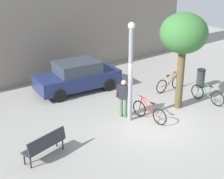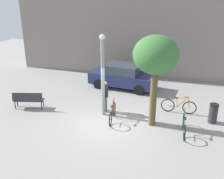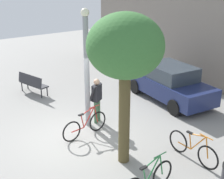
{
  "view_description": "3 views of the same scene",
  "coord_description": "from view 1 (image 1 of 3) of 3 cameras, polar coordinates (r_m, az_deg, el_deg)",
  "views": [
    {
      "loc": [
        -8.93,
        -8.7,
        6.59
      ],
      "look_at": [
        -0.65,
        2.02,
        1.06
      ],
      "focal_mm": 54.56,
      "sensor_mm": 36.0,
      "label": 1
    },
    {
      "loc": [
        3.28,
        -10.82,
        6.2
      ],
      "look_at": [
        -0.32,
        1.8,
        1.08
      ],
      "focal_mm": 42.76,
      "sensor_mm": 36.0,
      "label": 2
    },
    {
      "loc": [
        8.03,
        -4.28,
        5.13
      ],
      "look_at": [
        -0.87,
        2.25,
        0.97
      ],
      "focal_mm": 49.38,
      "sensor_mm": 36.0,
      "label": 3
    }
  ],
  "objects": [
    {
      "name": "bicycle_red",
      "position": [
        14.26,
        6.23,
        -3.74
      ],
      "size": [
        0.25,
        1.8,
        0.97
      ],
      "color": "black",
      "rests_on": "ground_plane"
    },
    {
      "name": "lamppost",
      "position": [
        13.51,
        3.13,
        3.31
      ],
      "size": [
        0.28,
        0.28,
        4.12
      ],
      "color": "gray",
      "rests_on": "ground_plane"
    },
    {
      "name": "trash_bin",
      "position": [
        18.19,
        14.64,
        1.86
      ],
      "size": [
        0.43,
        0.43,
        0.97
      ],
      "color": "#2D2D33",
      "rests_on": "ground_plane"
    },
    {
      "name": "building_facade",
      "position": [
        19.65,
        -10.25,
        11.77
      ],
      "size": [
        18.42,
        2.0,
        6.29
      ],
      "primitive_type": "cube",
      "color": "gray",
      "rests_on": "ground_plane"
    },
    {
      "name": "plaza_tree",
      "position": [
        14.7,
        11.91,
        8.94
      ],
      "size": [
        2.02,
        2.02,
        4.27
      ],
      "color": "brown",
      "rests_on": "ground_plane"
    },
    {
      "name": "park_bench",
      "position": [
        11.86,
        -11.14,
        -8.92
      ],
      "size": [
        1.67,
        0.85,
        0.92
      ],
      "color": "#2D2D33",
      "rests_on": "ground_plane"
    },
    {
      "name": "bicycle_orange",
      "position": [
        17.42,
        9.61,
        1.01
      ],
      "size": [
        1.81,
        0.08,
        0.97
      ],
      "color": "black",
      "rests_on": "ground_plane"
    },
    {
      "name": "person_by_lamppost",
      "position": [
        14.24,
        1.94,
        -1.09
      ],
      "size": [
        0.49,
        0.63,
        1.67
      ],
      "color": "#47704C",
      "rests_on": "ground_plane"
    },
    {
      "name": "bicycle_green",
      "position": [
        16.46,
        15.65,
        -0.82
      ],
      "size": [
        0.16,
        1.81,
        0.97
      ],
      "color": "black",
      "rests_on": "ground_plane"
    },
    {
      "name": "parked_car_navy",
      "position": [
        17.11,
        -5.79,
        2.22
      ],
      "size": [
        4.37,
        2.19,
        1.55
      ],
      "color": "navy",
      "rests_on": "ground_plane"
    },
    {
      "name": "ground_plane",
      "position": [
        14.1,
        7.15,
        -5.85
      ],
      "size": [
        36.0,
        36.0,
        0.0
      ],
      "primitive_type": "plane",
      "color": "gray"
    }
  ]
}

